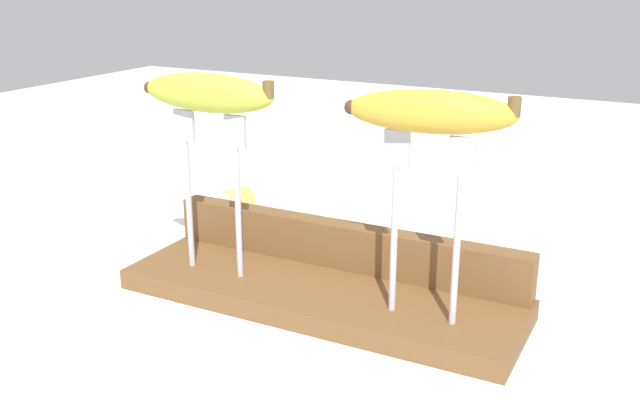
# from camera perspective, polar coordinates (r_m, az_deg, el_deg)

# --- Properties ---
(ground_plane) EXTENTS (3.00, 3.00, 0.00)m
(ground_plane) POSITION_cam_1_polar(r_m,az_deg,el_deg) (0.83, -0.00, -8.09)
(ground_plane) COLOR silver
(wooden_board) EXTENTS (0.45, 0.15, 0.02)m
(wooden_board) POSITION_cam_1_polar(r_m,az_deg,el_deg) (0.83, -0.00, -7.37)
(wooden_board) COLOR brown
(wooden_board) RESTS_ON ground
(board_backstop) EXTENTS (0.45, 0.03, 0.05)m
(board_backstop) POSITION_cam_1_polar(r_m,az_deg,el_deg) (0.86, 1.84, -3.55)
(board_backstop) COLOR brown
(board_backstop) RESTS_ON wooden_board
(fork_stand_left) EXTENTS (0.09, 0.01, 0.19)m
(fork_stand_left) POSITION_cam_1_polar(r_m,az_deg,el_deg) (0.83, -8.48, 1.66)
(fork_stand_left) COLOR #B2B2B7
(fork_stand_left) RESTS_ON wooden_board
(fork_stand_right) EXTENTS (0.09, 0.01, 0.19)m
(fork_stand_right) POSITION_cam_1_polar(r_m,az_deg,el_deg) (0.72, 8.32, -0.85)
(fork_stand_right) COLOR #B2B2B7
(fork_stand_right) RESTS_ON wooden_board
(banana_raised_left) EXTENTS (0.17, 0.04, 0.04)m
(banana_raised_left) POSITION_cam_1_polar(r_m,az_deg,el_deg) (0.81, -8.80, 8.31)
(banana_raised_left) COLOR #B2C138
(banana_raised_left) RESTS_ON fork_stand_left
(banana_raised_right) EXTENTS (0.17, 0.07, 0.04)m
(banana_raised_right) POSITION_cam_1_polar(r_m,az_deg,el_deg) (0.69, 8.68, 6.86)
(banana_raised_right) COLOR gold
(banana_raised_right) RESTS_ON fork_stand_right
(fork_fallen_far) EXTENTS (0.13, 0.14, 0.01)m
(fork_fallen_far) POSITION_cam_1_polar(r_m,az_deg,el_deg) (1.17, -13.78, -0.51)
(fork_fallen_far) COLOR #B2B2B7
(fork_fallen_far) RESTS_ON ground
(banana_chunk_near) EXTENTS (0.05, 0.05, 0.04)m
(banana_chunk_near) POSITION_cam_1_polar(r_m,az_deg,el_deg) (1.12, -6.52, -0.13)
(banana_chunk_near) COLOR #DBD147
(banana_chunk_near) RESTS_ON ground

